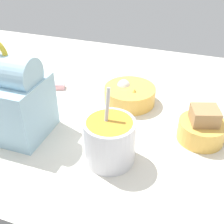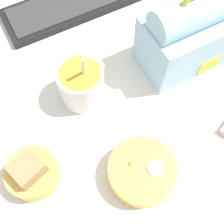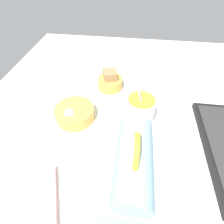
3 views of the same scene
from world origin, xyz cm
name	(u,v)px [view 3 (image 3 of 3)]	position (x,y,z in cm)	size (l,w,h in cm)	color
desk_surface	(121,126)	(0.00, 0.00, 1.00)	(140.00, 110.00, 2.00)	silver
lunch_bag	(131,176)	(21.90, 4.18, 10.55)	(18.73, 12.84, 21.94)	#9EC6DB
soup_cup	(140,109)	(-2.95, 5.97, 6.81)	(9.87, 9.87, 15.31)	silver
bento_bowl_sandwich	(110,82)	(-19.44, -6.43, 4.95)	(10.01, 10.01, 7.90)	#EAB24C
bento_bowl_snacks	(75,113)	(-0.67, -15.94, 4.39)	(13.19, 13.19, 5.76)	#EAB24C
chopstick_case	(51,204)	(27.59, -13.75, 2.80)	(17.95, 9.05, 1.60)	pink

